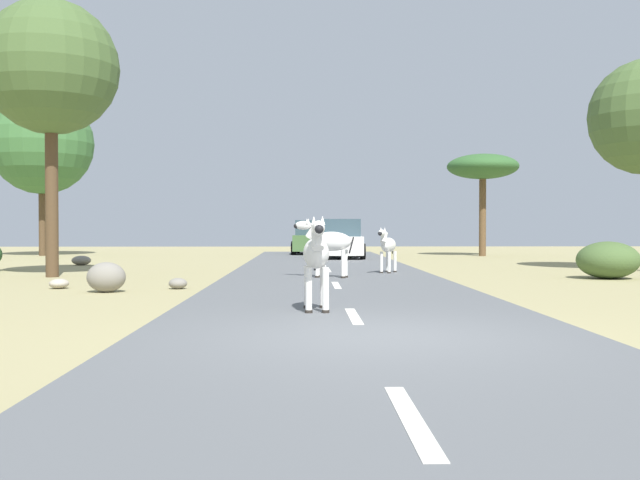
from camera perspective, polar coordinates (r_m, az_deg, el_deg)
The scene contains 16 objects.
ground_plane at distance 9.31m, azimuth 4.67°, elevation -7.77°, with size 90.00×90.00×0.00m, color #998E60.
road at distance 9.29m, azimuth 3.51°, elevation -7.64°, with size 6.00×64.00×0.05m, color #56595B.
lane_markings at distance 8.30m, azimuth 4.09°, elevation -8.48°, with size 0.16×56.00×0.01m.
zebra_0 at distance 11.86m, azimuth -0.29°, elevation -1.17°, with size 0.46×1.64×1.55m.
zebra_1 at distance 19.84m, azimuth 0.64°, elevation -0.17°, with size 1.67×0.78×1.62m.
zebra_2 at distance 21.99m, azimuth 5.32°, elevation -0.45°, with size 0.79×1.37×1.37m.
car_0 at distance 32.48m, azimuth 1.63°, elevation -0.02°, with size 2.06×4.36×1.74m.
car_1 at distance 37.72m, azimuth -0.57°, elevation 0.12°, with size 2.24×4.45×1.74m.
tree_1 at distance 39.19m, azimuth -21.00°, elevation 7.06°, with size 5.07×5.07×8.16m.
tree_2 at distance 37.05m, azimuth 12.65°, elevation 5.54°, with size 3.53×3.53×5.06m.
tree_3 at distance 22.57m, azimuth -20.36°, elevation 12.51°, with size 3.82×3.82×7.90m.
bush_1 at distance 21.60m, azimuth 21.67°, elevation -1.47°, with size 1.72×1.55×1.03m, color #425B2D.
rock_0 at distance 17.08m, azimuth -11.09°, elevation -3.37°, with size 0.42×0.40×0.25m, color gray.
rock_1 at distance 28.78m, azimuth -18.22°, elevation -1.53°, with size 0.71×0.70×0.36m, color gray.
rock_2 at distance 17.92m, azimuth -19.80°, elevation -3.24°, with size 0.44×0.47×0.23m, color #A89E8C.
rock_4 at distance 16.56m, azimuth -16.43°, elevation -2.82°, with size 0.84×0.68×0.66m, color gray.
Camera 1 is at (-0.95, -9.15, 1.42)m, focal length 40.78 mm.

